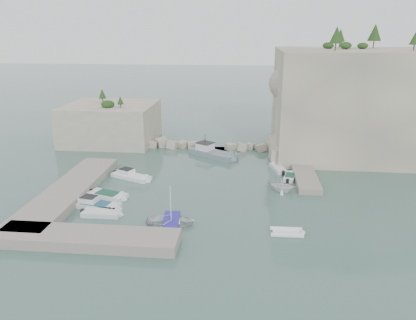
# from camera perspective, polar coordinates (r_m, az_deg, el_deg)

# --- Properties ---
(ground) EXTENTS (400.00, 400.00, 0.00)m
(ground) POSITION_cam_1_polar(r_m,az_deg,el_deg) (50.87, -0.68, -5.28)
(ground) COLOR #45685F
(ground) RESTS_ON ground
(cliff_east) EXTENTS (26.00, 22.00, 17.00)m
(cliff_east) POSITION_cam_1_polar(r_m,az_deg,el_deg) (72.62, 19.98, 7.68)
(cliff_east) COLOR beige
(cliff_east) RESTS_ON ground
(cliff_terrace) EXTENTS (8.00, 10.00, 2.50)m
(cliff_terrace) POSITION_cam_1_polar(r_m,az_deg,el_deg) (67.59, 12.08, 1.35)
(cliff_terrace) COLOR beige
(cliff_terrace) RESTS_ON ground
(outcrop_west) EXTENTS (16.00, 14.00, 7.00)m
(outcrop_west) POSITION_cam_1_polar(r_m,az_deg,el_deg) (77.60, -13.46, 5.08)
(outcrop_west) COLOR beige
(outcrop_west) RESTS_ON ground
(quay_west) EXTENTS (5.00, 24.00, 1.10)m
(quay_west) POSITION_cam_1_polar(r_m,az_deg,el_deg) (54.25, -19.00, -4.17)
(quay_west) COLOR #9E9689
(quay_west) RESTS_ON ground
(quay_south) EXTENTS (18.00, 4.00, 1.10)m
(quay_south) POSITION_cam_1_polar(r_m,az_deg,el_deg) (42.02, -16.60, -10.50)
(quay_south) COLOR #9E9689
(quay_south) RESTS_ON ground
(ledge_east) EXTENTS (3.00, 16.00, 0.80)m
(ledge_east) POSITION_cam_1_polar(r_m,az_deg,el_deg) (60.34, 13.26, -1.59)
(ledge_east) COLOR #9E9689
(ledge_east) RESTS_ON ground
(breakwater) EXTENTS (28.00, 3.00, 1.40)m
(breakwater) POSITION_cam_1_polar(r_m,az_deg,el_deg) (71.42, 0.49, 2.18)
(breakwater) COLOR beige
(breakwater) RESTS_ON ground
(motorboat_a) EXTENTS (6.71, 4.40, 1.40)m
(motorboat_a) POSITION_cam_1_polar(r_m,az_deg,el_deg) (58.21, -10.73, -2.56)
(motorboat_a) COLOR white
(motorboat_a) RESTS_ON ground
(motorboat_c) EXTENTS (5.77, 3.55, 0.70)m
(motorboat_c) POSITION_cam_1_polar(r_m,az_deg,el_deg) (52.50, -13.92, -5.08)
(motorboat_c) COLOR white
(motorboat_c) RESTS_ON ground
(motorboat_d) EXTENTS (6.69, 3.10, 1.40)m
(motorboat_d) POSITION_cam_1_polar(r_m,az_deg,el_deg) (49.90, -15.46, -6.45)
(motorboat_d) COLOR white
(motorboat_d) RESTS_ON ground
(motorboat_e) EXTENTS (4.71, 1.99, 0.70)m
(motorboat_e) POSITION_cam_1_polar(r_m,az_deg,el_deg) (47.78, -14.70, -7.50)
(motorboat_e) COLOR white
(motorboat_e) RESTS_ON ground
(rowboat) EXTENTS (5.53, 4.19, 1.08)m
(rowboat) POSITION_cam_1_polar(r_m,az_deg,el_deg) (44.28, -5.19, -9.05)
(rowboat) COLOR white
(rowboat) RESTS_ON ground
(inflatable_dinghy) EXTENTS (3.63, 1.80, 0.44)m
(inflatable_dinghy) POSITION_cam_1_polar(r_m,az_deg,el_deg) (43.06, 10.98, -10.15)
(inflatable_dinghy) COLOR white
(inflatable_dinghy) RESTS_ON ground
(tender_east_a) EXTENTS (4.13, 3.77, 1.86)m
(tender_east_a) POSITION_cam_1_polar(r_m,az_deg,el_deg) (53.63, 10.35, -4.33)
(tender_east_a) COLOR white
(tender_east_a) RESTS_ON ground
(tender_east_b) EXTENTS (2.38, 4.26, 0.70)m
(tender_east_b) POSITION_cam_1_polar(r_m,az_deg,el_deg) (58.19, 11.45, -2.61)
(tender_east_b) COLOR white
(tender_east_b) RESTS_ON ground
(tender_east_c) EXTENTS (2.66, 4.84, 0.70)m
(tender_east_c) POSITION_cam_1_polar(r_m,az_deg,el_deg) (61.43, 9.83, -1.41)
(tender_east_c) COLOR white
(tender_east_c) RESTS_ON ground
(tender_east_d) EXTENTS (4.94, 2.92, 1.79)m
(tender_east_d) POSITION_cam_1_polar(r_m,az_deg,el_deg) (64.88, 10.31, -0.39)
(tender_east_d) COLOR white
(tender_east_d) RESTS_ON ground
(work_boat) EXTENTS (9.31, 7.51, 2.20)m
(work_boat) POSITION_cam_1_polar(r_m,az_deg,el_deg) (67.18, 0.70, 0.54)
(work_boat) COLOR slate
(work_boat) RESTS_ON ground
(rowboat_mast) EXTENTS (0.10, 0.10, 4.20)m
(rowboat_mast) POSITION_cam_1_polar(r_m,az_deg,el_deg) (43.16, -5.29, -5.92)
(rowboat_mast) COLOR white
(rowboat_mast) RESTS_ON rowboat
(vegetation) EXTENTS (53.48, 13.88, 13.40)m
(vegetation) POSITION_cam_1_polar(r_m,az_deg,el_deg) (72.02, 16.39, 15.52)
(vegetation) COLOR #1E4219
(vegetation) RESTS_ON ground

